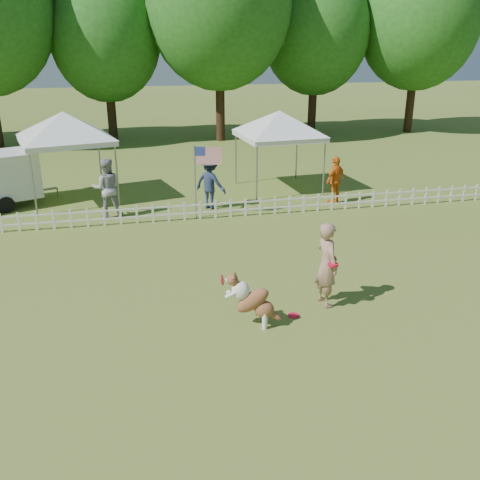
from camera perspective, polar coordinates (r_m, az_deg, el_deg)
The scene contains 15 objects.
ground at distance 11.03m, azimuth 2.43°, elevation -8.95°, with size 120.00×120.00×0.00m, color #4A6921.
picket_fence at distance 17.24m, azimuth -3.46°, elevation 3.24°, with size 22.00×0.08×0.60m, color white, non-canonical shape.
handler at distance 11.56m, azimuth 9.25°, elevation -2.58°, with size 0.68×0.45×1.87m, color #9E765F.
dog at distance 10.70m, azimuth 1.44°, elevation -6.48°, with size 1.10×0.37×1.13m, color brown, non-canonical shape.
frisbee_on_turf at distance 11.37m, azimuth 5.73°, elevation -8.01°, with size 0.24×0.24×0.02m, color red.
canopy_tent_left at distance 19.92m, azimuth -17.87°, elevation 8.33°, with size 2.96×2.96×3.06m, color white, non-canonical shape.
canopy_tent_right at distance 20.51m, azimuth 4.12°, elevation 9.38°, with size 2.82×2.82×2.92m, color white, non-canonical shape.
flag_pole at distance 17.10m, azimuth -4.79°, elevation 6.15°, with size 0.91×0.09×2.37m, color gray, non-canonical shape.
spectator_a at distance 17.79m, azimuth -14.01°, elevation 5.42°, with size 0.93×0.73×1.92m, color #96959A.
spectator_b at distance 18.17m, azimuth -3.18°, elevation 6.12°, with size 1.16×0.67×1.80m, color #222B48.
spectator_c at distance 19.09m, azimuth 10.15°, elevation 6.34°, with size 0.98×0.41×1.67m, color orange.
tree_center_left at distance 31.77m, azimuth -14.06°, elevation 19.08°, with size 6.00×6.00×9.80m, color #215317, non-canonical shape.
tree_center_right at distance 30.77m, azimuth -2.24°, elevation 22.22°, with size 7.60×7.60×12.60m, color #215317, non-canonical shape.
tree_right at distance 33.78m, azimuth 8.02°, elevation 20.04°, with size 6.20×6.20×10.40m, color #215317, non-canonical shape.
tree_far_right at distance 35.39m, azimuth 18.42°, elevation 20.08°, with size 7.00×7.00×11.40m, color #215317, non-canonical shape.
Camera 1 is at (-2.51, -9.26, 5.44)m, focal length 40.00 mm.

